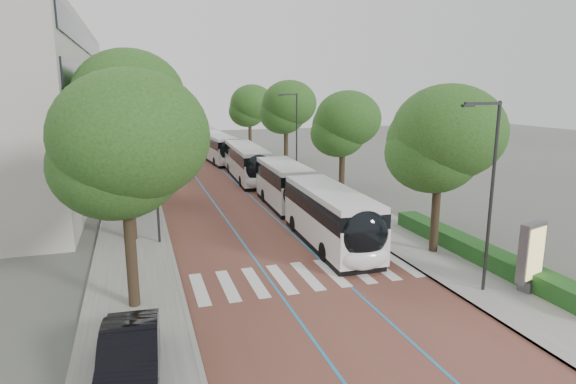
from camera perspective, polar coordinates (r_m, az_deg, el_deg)
ground at (r=21.91m, az=2.69°, el=-10.92°), size 160.00×160.00×0.00m
road at (r=59.90m, az=-10.79°, el=3.81°), size 11.00×140.00×0.02m
sidewalk_left at (r=59.47m, az=-17.99°, el=3.41°), size 4.00×140.00×0.12m
sidewalk_right at (r=61.23m, az=-3.80°, el=4.23°), size 4.00×140.00×0.12m
kerb_left at (r=59.49m, az=-16.16°, el=3.53°), size 0.20×140.00×0.14m
kerb_right at (r=60.81m, az=-5.54°, el=4.14°), size 0.20×140.00×0.14m
zebra_crossing at (r=22.83m, az=2.28°, el=-9.86°), size 10.55×3.60×0.01m
lane_line_left at (r=59.73m, az=-12.32°, el=3.73°), size 0.12×126.00×0.01m
lane_line_right at (r=60.10m, az=-9.28°, el=3.91°), size 0.12×126.00×0.01m
hedge at (r=26.14m, az=21.88°, el=-6.71°), size 1.20×14.00×0.80m
streetlight_near at (r=21.30m, az=22.72°, el=1.02°), size 1.82×0.20×8.00m
streetlight_far at (r=43.26m, az=0.80°, el=7.24°), size 1.82×0.20×8.00m
lamp_post_left at (r=27.24m, az=-15.43°, el=2.32°), size 0.14×0.14×8.00m
trees_left at (r=42.45m, az=-18.57°, el=9.69°), size 6.29×60.77×10.09m
trees_right at (r=44.27m, az=1.82°, el=8.89°), size 5.71×47.69×8.78m
lead_bus at (r=30.13m, az=2.40°, el=-1.16°), size 3.11×18.47×3.20m
bus_queued_0 at (r=45.70m, az=-4.85°, el=3.44°), size 3.09×12.50×3.20m
bus_queued_1 at (r=57.66m, az=-8.29°, el=5.19°), size 3.31×12.53×3.20m
ad_panel at (r=22.86m, az=26.86°, el=-6.74°), size 1.50×0.80×3.01m
parked_car at (r=15.64m, az=-18.24°, el=-17.99°), size 1.93×4.87×1.58m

